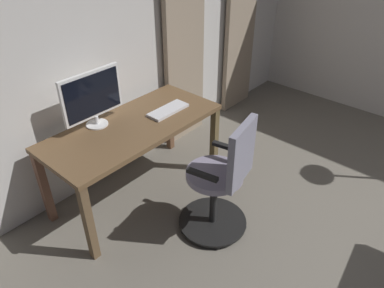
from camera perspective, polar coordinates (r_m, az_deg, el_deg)
back_room_partition at (r=3.52m, az=-7.80°, el=17.57°), size 4.84×0.10×2.58m
curtain_left_panel at (r=4.54m, az=7.69°, el=18.96°), size 0.53×0.06×2.23m
curtain_right_panel at (r=3.79m, az=-1.22°, el=16.27°), size 0.54×0.06×2.23m
desk at (r=3.08m, az=-9.08°, el=1.58°), size 1.52×0.68×0.73m
office_chair at (r=2.78m, az=4.70°, el=-6.06°), size 0.56×0.56×1.03m
computer_monitor at (r=2.97m, az=-15.35°, el=7.17°), size 0.54×0.18×0.46m
computer_keyboard at (r=3.19m, az=-3.76°, el=5.32°), size 0.38×0.15×0.02m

